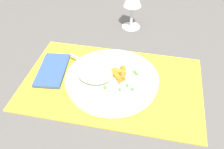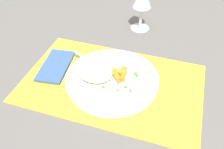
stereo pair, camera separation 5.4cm
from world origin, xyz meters
The scene contains 8 objects.
ground_plane centered at (0.00, 0.00, 0.00)m, with size 2.40×2.40×0.00m, color #565451.
placemat centered at (0.00, 0.00, 0.00)m, with size 0.50×0.31×0.01m, color gold.
plate centered at (0.00, 0.00, 0.01)m, with size 0.26×0.26×0.02m, color white.
rice_mound centered at (-0.04, -0.01, 0.04)m, with size 0.10×0.08×0.04m, color beige.
carrot_portion centered at (0.02, 0.01, 0.03)m, with size 0.05×0.07×0.02m.
pea_scatter centered at (0.03, -0.01, 0.03)m, with size 0.08×0.09×0.01m.
fork centered at (-0.04, 0.02, 0.03)m, with size 0.18×0.10×0.01m.
napkin centered at (-0.18, 0.01, 0.01)m, with size 0.08×0.15×0.01m, color #33518C.
Camera 2 is at (0.15, -0.48, 0.49)m, focal length 39.28 mm.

